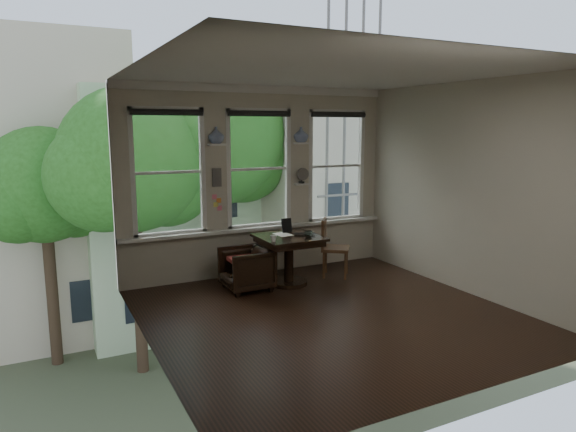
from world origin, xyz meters
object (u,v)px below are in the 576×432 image
armchair_left (246,269)px  mug (273,239)px  laptop (305,235)px  table (289,260)px  side_chair_right (336,248)px

armchair_left → mug: 0.64m
mug → laptop: bearing=15.5°
table → laptop: 0.46m
armchair_left → laptop: size_ratio=2.20×
side_chair_right → mug: (-1.24, -0.31, 0.34)m
side_chair_right → laptop: 0.72m
armchair_left → table: bearing=86.3°
armchair_left → side_chair_right: bearing=90.5°
mug → side_chair_right: bearing=13.9°
armchair_left → mug: mug is taller
table → laptop: bearing=-19.4°
table → mug: size_ratio=9.16×
laptop → mug: size_ratio=3.19×
armchair_left → side_chair_right: 1.55m
side_chair_right → mug: 1.32m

